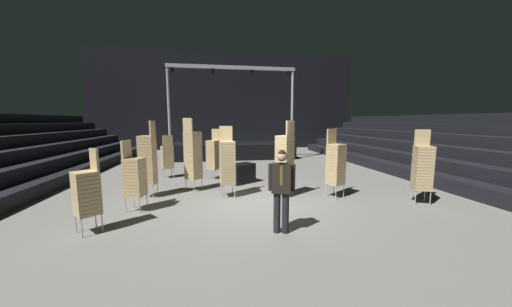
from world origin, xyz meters
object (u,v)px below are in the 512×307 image
(man_with_tie, at_px, (282,186))
(equipment_road_case, at_px, (242,173))
(chair_stack_front_right, at_px, (285,159))
(chair_stack_aisle_left, at_px, (193,155))
(chair_stack_mid_right, at_px, (135,176))
(chair_stack_aisle_right, at_px, (423,167))
(chair_stack_front_left, at_px, (214,154))
(chair_stack_rear_centre, at_px, (167,156))
(chair_stack_mid_left, at_px, (148,159))
(chair_stack_mid_centre, at_px, (227,162))
(chair_stack_rear_left, at_px, (336,163))
(chair_stack_rear_right, at_px, (87,191))
(stage_riser, at_px, (232,149))

(man_with_tie, bearing_deg, equipment_road_case, -66.75)
(chair_stack_front_right, relative_size, chair_stack_aisle_left, 0.97)
(man_with_tie, distance_m, chair_stack_mid_right, 3.98)
(chair_stack_aisle_right, distance_m, equipment_road_case, 5.90)
(chair_stack_front_left, relative_size, chair_stack_rear_centre, 1.14)
(chair_stack_mid_left, distance_m, chair_stack_mid_right, 1.29)
(chair_stack_front_right, xyz_separation_m, equipment_road_case, (-1.13, 1.97, -0.82))
(chair_stack_mid_centre, xyz_separation_m, chair_stack_rear_left, (3.32, -0.58, -0.04))
(chair_stack_rear_right, distance_m, chair_stack_aisle_left, 3.69)
(chair_stack_rear_left, bearing_deg, stage_riser, -100.44)
(equipment_road_case, bearing_deg, man_with_tie, -85.87)
(chair_stack_mid_left, relative_size, chair_stack_rear_right, 1.33)
(stage_riser, relative_size, chair_stack_rear_left, 3.63)
(chair_stack_mid_centre, bearing_deg, chair_stack_rear_right, 28.83)
(chair_stack_front_right, relative_size, chair_stack_mid_left, 1.00)
(chair_stack_mid_centre, xyz_separation_m, chair_stack_aisle_right, (5.51, -1.55, -0.04))
(stage_riser, height_order, chair_stack_front_left, stage_riser)
(chair_stack_aisle_right, xyz_separation_m, equipment_road_case, (-4.86, 3.28, -0.69))
(chair_stack_mid_left, xyz_separation_m, equipment_road_case, (3.08, 1.34, -0.82))
(man_with_tie, distance_m, chair_stack_front_left, 5.66)
(chair_stack_mid_right, xyz_separation_m, chair_stack_aisle_left, (1.37, 1.83, 0.29))
(chair_stack_front_left, bearing_deg, chair_stack_rear_left, 177.13)
(chair_stack_mid_left, bearing_deg, chair_stack_mid_centre, -91.17)
(chair_stack_front_right, xyz_separation_m, chair_stack_rear_right, (-4.86, -1.91, -0.29))
(chair_stack_mid_right, bearing_deg, chair_stack_rear_right, -10.57)
(chair_stack_rear_left, bearing_deg, chair_stack_aisle_left, -45.03)
(chair_stack_mid_left, relative_size, chair_stack_aisle_left, 0.97)
(chair_stack_rear_right, bearing_deg, chair_stack_mid_right, -65.61)
(chair_stack_mid_left, bearing_deg, chair_stack_aisle_right, -95.93)
(man_with_tie, xyz_separation_m, chair_stack_aisle_right, (4.53, 1.30, 0.05))
(chair_stack_aisle_right, bearing_deg, chair_stack_aisle_left, 1.50)
(chair_stack_aisle_left, xyz_separation_m, equipment_road_case, (1.76, 0.77, -0.86))
(chair_stack_rear_right, relative_size, equipment_road_case, 1.99)
(chair_stack_front_right, distance_m, chair_stack_mid_left, 4.26)
(chair_stack_front_right, distance_m, chair_stack_aisle_left, 3.13)
(stage_riser, relative_size, equipment_road_case, 8.62)
(chair_stack_rear_centre, xyz_separation_m, chair_stack_aisle_right, (7.84, -4.70, 0.17))
(chair_stack_front_left, bearing_deg, chair_stack_mid_centre, 136.76)
(chair_stack_rear_centre, distance_m, equipment_road_case, 3.34)
(chair_stack_rear_left, distance_m, equipment_road_case, 3.59)
(chair_stack_front_left, bearing_deg, chair_stack_rear_right, 98.81)
(chair_stack_rear_left, distance_m, chair_stack_rear_right, 6.59)
(chair_stack_mid_right, height_order, chair_stack_aisle_right, chair_stack_aisle_right)
(chair_stack_aisle_left, xyz_separation_m, chair_stack_aisle_right, (6.62, -2.51, -0.17))
(chair_stack_front_left, distance_m, chair_stack_rear_left, 4.93)
(chair_stack_rear_left, bearing_deg, chair_stack_mid_right, -23.03)
(chair_stack_rear_right, xyz_separation_m, chair_stack_aisle_right, (8.59, 0.60, 0.17))
(chair_stack_front_left, bearing_deg, stage_riser, -63.35)
(chair_stack_rear_centre, bearing_deg, chair_stack_aisle_left, -82.66)
(chair_stack_front_right, height_order, chair_stack_mid_centre, chair_stack_front_right)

